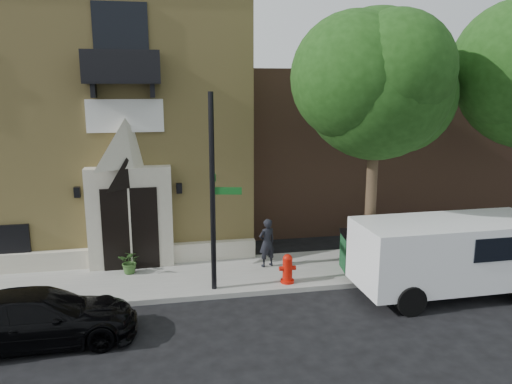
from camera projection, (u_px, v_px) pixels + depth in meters
ground at (167, 304)px, 13.56m from camera, size 120.00×120.00×0.00m
sidewalk at (199, 278)px, 15.17m from camera, size 42.00×3.00×0.15m
church at (81, 116)px, 19.64m from camera, size 12.20×11.01×9.30m
neighbour_building at (415, 141)px, 23.79m from camera, size 18.00×8.00×6.40m
street_tree_left at (379, 83)px, 13.80m from camera, size 4.97×4.38×7.77m
black_sedan at (40, 318)px, 11.38m from camera, size 4.37×1.91×1.25m
cargo_van at (456, 253)px, 13.96m from camera, size 5.34×2.32×2.16m
street_sign at (213, 193)px, 13.63m from camera, size 0.86×0.98×5.51m
fire_hydrant at (287, 269)px, 14.54m from camera, size 0.49×0.39×0.87m
dumpster at (372, 251)px, 15.48m from camera, size 1.99×1.30×1.22m
planter at (130, 262)px, 15.27m from camera, size 0.80×0.74×0.74m
pedestrian_near at (267, 243)px, 15.78m from camera, size 0.66×0.54×1.56m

